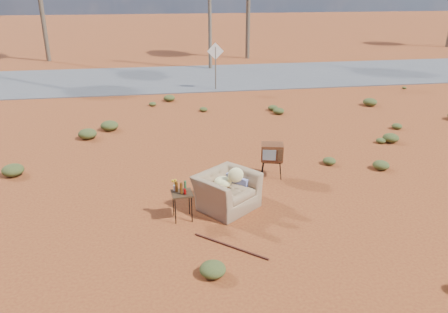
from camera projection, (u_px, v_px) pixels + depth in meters
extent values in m
plane|color=brown|center=(229.00, 215.00, 9.49)|extent=(140.00, 140.00, 0.00)
cube|color=#565659|center=(180.00, 78.00, 23.24)|extent=(140.00, 7.00, 0.04)
imported|color=#87694A|center=(227.00, 186.00, 9.60)|extent=(1.48, 1.40, 1.09)
ellipsoid|color=#ECE290|center=(223.00, 182.00, 9.57)|extent=(0.39, 0.39, 0.23)
ellipsoid|color=#ECE290|center=(236.00, 175.00, 9.40)|extent=(0.35, 0.17, 0.35)
cube|color=navy|center=(240.00, 185.00, 10.15)|extent=(0.91, 0.96, 0.63)
cube|color=black|center=(272.00, 160.00, 11.23)|extent=(0.57, 0.48, 0.03)
cylinder|color=black|center=(263.00, 171.00, 11.17)|extent=(0.03, 0.03, 0.45)
cylinder|color=black|center=(280.00, 171.00, 11.13)|extent=(0.03, 0.03, 0.45)
cylinder|color=black|center=(263.00, 165.00, 11.49)|extent=(0.03, 0.03, 0.45)
cylinder|color=black|center=(280.00, 166.00, 11.46)|extent=(0.03, 0.03, 0.45)
cube|color=brown|center=(272.00, 152.00, 11.15)|extent=(0.64, 0.55, 0.43)
cube|color=slate|center=(269.00, 155.00, 10.94)|extent=(0.33, 0.10, 0.27)
cube|color=#472D19|center=(280.00, 155.00, 10.92)|extent=(0.13, 0.05, 0.30)
cube|color=#342113|center=(182.00, 193.00, 9.10)|extent=(0.46, 0.46, 0.03)
cylinder|color=black|center=(175.00, 211.00, 9.02)|extent=(0.02, 0.02, 0.60)
cylinder|color=black|center=(192.00, 209.00, 9.09)|extent=(0.02, 0.02, 0.60)
cylinder|color=black|center=(173.00, 203.00, 9.33)|extent=(0.02, 0.02, 0.60)
cylinder|color=black|center=(189.00, 202.00, 9.41)|extent=(0.02, 0.02, 0.60)
cylinder|color=#512B0D|center=(177.00, 187.00, 9.07)|extent=(0.06, 0.06, 0.22)
cylinder|color=#512B0D|center=(181.00, 189.00, 8.99)|extent=(0.06, 0.06, 0.24)
cylinder|color=#265A2E|center=(185.00, 186.00, 9.15)|extent=(0.05, 0.05, 0.21)
cylinder|color=#AE0D0E|center=(185.00, 192.00, 9.01)|extent=(0.06, 0.06, 0.11)
cylinder|color=silver|center=(175.00, 188.00, 9.16)|extent=(0.07, 0.07, 0.12)
ellipsoid|color=gold|center=(175.00, 182.00, 9.11)|extent=(0.14, 0.14, 0.10)
cylinder|color=#481C13|center=(230.00, 246.00, 8.31)|extent=(1.25, 1.12, 0.04)
cylinder|color=brown|center=(216.00, 69.00, 20.35)|extent=(0.06, 0.06, 2.00)
cube|color=silver|center=(215.00, 51.00, 20.06)|extent=(0.78, 0.04, 0.78)
cylinder|color=brown|center=(42.00, 13.00, 27.33)|extent=(0.28, 0.28, 6.00)
cylinder|color=brown|center=(248.00, 4.00, 28.23)|extent=(0.28, 0.28, 7.00)
ellipsoid|color=#454B20|center=(13.00, 170.00, 11.38)|extent=(0.56, 0.56, 0.31)
ellipsoid|color=#454B20|center=(381.00, 165.00, 11.78)|extent=(0.44, 0.44, 0.24)
ellipsoid|color=#454B20|center=(109.00, 126.00, 14.93)|extent=(0.60, 0.60, 0.33)
ellipsoid|color=#454B20|center=(397.00, 126.00, 15.08)|extent=(0.36, 0.36, 0.20)
ellipsoid|color=#454B20|center=(273.00, 108.00, 17.27)|extent=(0.40, 0.40, 0.22)
ellipsoid|color=#454B20|center=(153.00, 104.00, 17.94)|extent=(0.30, 0.30, 0.17)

